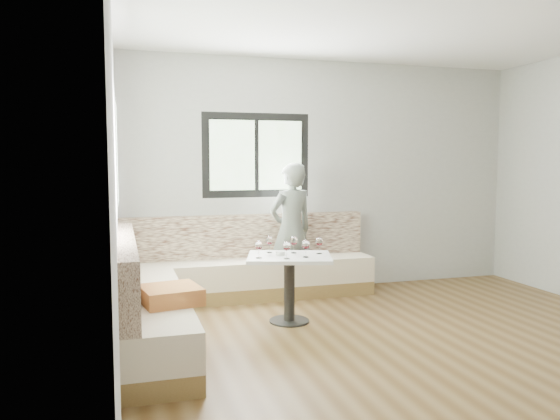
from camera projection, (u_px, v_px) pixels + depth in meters
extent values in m
cube|color=brown|center=(436.00, 354.00, 4.50)|extent=(5.00, 5.00, 0.01)
cube|color=white|center=(446.00, 4.00, 4.24)|extent=(5.00, 5.00, 0.01)
cube|color=#B7B7B2|center=(327.00, 176.00, 6.76)|extent=(5.00, 0.01, 2.80)
cube|color=#B7B7B2|center=(115.00, 189.00, 3.66)|extent=(0.01, 5.00, 2.80)
cube|color=black|center=(256.00, 155.00, 6.47)|extent=(1.30, 0.02, 1.00)
cube|color=black|center=(116.00, 153.00, 4.50)|extent=(0.02, 1.30, 1.00)
cube|color=olive|center=(250.00, 291.00, 6.32)|extent=(2.90, 0.55, 0.16)
cube|color=beige|center=(250.00, 272.00, 6.30)|extent=(2.90, 0.55, 0.29)
cube|color=beige|center=(246.00, 236.00, 6.46)|extent=(2.90, 0.14, 0.50)
cube|color=olive|center=(154.00, 338.00, 4.65)|extent=(0.55, 2.25, 0.16)
cube|color=beige|center=(153.00, 312.00, 4.63)|extent=(0.55, 2.25, 0.29)
cube|color=beige|center=(127.00, 268.00, 4.53)|extent=(0.14, 2.25, 0.50)
cube|color=#AF4A31|center=(171.00, 295.00, 4.37)|extent=(0.52, 0.52, 0.13)
cylinder|color=black|center=(289.00, 321.00, 5.39)|extent=(0.39, 0.39, 0.02)
cylinder|color=black|center=(289.00, 291.00, 5.36)|extent=(0.11, 0.11, 0.63)
cube|color=silver|center=(289.00, 257.00, 5.33)|extent=(0.95, 0.83, 0.04)
imported|color=slate|center=(291.00, 230.00, 6.31)|extent=(0.65, 0.52, 1.56)
cylinder|color=white|center=(280.00, 253.00, 5.35)|extent=(0.09, 0.09, 0.04)
sphere|color=black|center=(281.00, 252.00, 5.37)|extent=(0.02, 0.02, 0.02)
sphere|color=black|center=(279.00, 252.00, 5.36)|extent=(0.02, 0.02, 0.02)
sphere|color=black|center=(281.00, 252.00, 5.34)|extent=(0.02, 0.02, 0.02)
cylinder|color=white|center=(259.00, 258.00, 5.19)|extent=(0.05, 0.05, 0.01)
cylinder|color=white|center=(259.00, 254.00, 5.19)|extent=(0.01, 0.01, 0.07)
ellipsoid|color=white|center=(259.00, 245.00, 5.18)|extent=(0.08, 0.08, 0.09)
cylinder|color=#51080D|center=(259.00, 248.00, 5.18)|extent=(0.05, 0.05, 0.02)
cylinder|color=white|center=(287.00, 259.00, 5.14)|extent=(0.05, 0.05, 0.01)
cylinder|color=white|center=(287.00, 255.00, 5.14)|extent=(0.01, 0.01, 0.07)
ellipsoid|color=white|center=(287.00, 246.00, 5.13)|extent=(0.08, 0.08, 0.09)
cylinder|color=#51080D|center=(287.00, 248.00, 5.13)|extent=(0.05, 0.05, 0.02)
cylinder|color=white|center=(306.00, 257.00, 5.23)|extent=(0.05, 0.05, 0.01)
cylinder|color=white|center=(306.00, 253.00, 5.23)|extent=(0.01, 0.01, 0.07)
ellipsoid|color=white|center=(306.00, 245.00, 5.22)|extent=(0.08, 0.08, 0.09)
cylinder|color=#51080D|center=(306.00, 247.00, 5.22)|extent=(0.05, 0.05, 0.02)
cylinder|color=white|center=(294.00, 253.00, 5.47)|extent=(0.05, 0.05, 0.01)
cylinder|color=white|center=(294.00, 249.00, 5.47)|extent=(0.01, 0.01, 0.07)
ellipsoid|color=white|center=(294.00, 241.00, 5.46)|extent=(0.08, 0.08, 0.09)
cylinder|color=#51080D|center=(294.00, 243.00, 5.46)|extent=(0.05, 0.05, 0.02)
cylinder|color=white|center=(319.00, 253.00, 5.43)|extent=(0.05, 0.05, 0.01)
cylinder|color=white|center=(319.00, 250.00, 5.43)|extent=(0.01, 0.01, 0.07)
ellipsoid|color=white|center=(319.00, 241.00, 5.42)|extent=(0.08, 0.08, 0.09)
cylinder|color=#51080D|center=(319.00, 244.00, 5.42)|extent=(0.05, 0.05, 0.02)
cylinder|color=white|center=(269.00, 252.00, 5.49)|extent=(0.05, 0.05, 0.01)
cylinder|color=white|center=(269.00, 249.00, 5.49)|extent=(0.01, 0.01, 0.07)
ellipsoid|color=white|center=(269.00, 241.00, 5.48)|extent=(0.08, 0.08, 0.09)
cylinder|color=#51080D|center=(269.00, 243.00, 5.48)|extent=(0.05, 0.05, 0.02)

